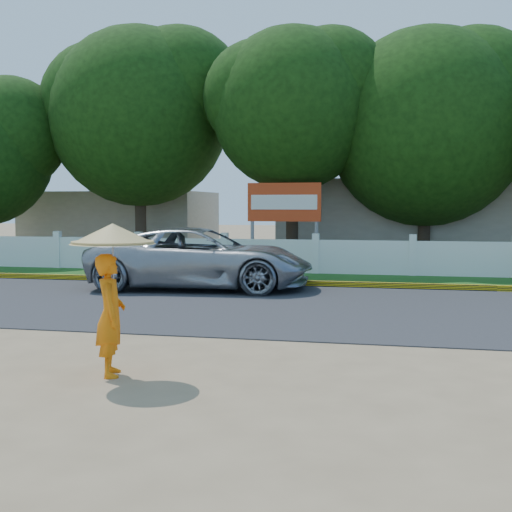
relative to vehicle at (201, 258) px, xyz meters
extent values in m
plane|color=#9E8460|center=(2.52, -6.98, -0.81)|extent=(120.00, 120.00, 0.00)
cube|color=#38383A|center=(2.52, -2.48, -0.80)|extent=(60.00, 7.00, 0.02)
cube|color=#2D601E|center=(2.52, 2.77, -0.79)|extent=(60.00, 3.50, 0.03)
cube|color=yellow|center=(2.52, 1.07, -0.73)|extent=(40.00, 0.18, 0.16)
cube|color=silver|center=(2.52, 4.22, -0.26)|extent=(40.00, 0.10, 1.10)
cube|color=#B7AD99|center=(5.52, 11.02, 0.79)|extent=(10.00, 6.00, 3.20)
cube|color=#B7AD99|center=(-7.48, 12.02, 0.59)|extent=(8.00, 5.00, 2.80)
imported|color=#9DA0A5|center=(0.00, 0.00, 0.00)|extent=(6.00, 3.12, 1.62)
imported|color=orange|center=(1.35, -8.48, -0.02)|extent=(0.57, 0.68, 1.58)
cylinder|color=gray|center=(1.40, -8.48, 0.59)|extent=(0.02, 0.02, 1.03)
cone|color=tan|center=(1.40, -8.48, 1.03)|extent=(1.08, 1.08, 0.26)
cylinder|color=gray|center=(0.21, 5.32, 0.19)|extent=(0.12, 0.12, 2.00)
cylinder|color=gray|center=(2.41, 5.32, 0.19)|extent=(0.12, 0.12, 2.00)
cube|color=red|center=(1.31, 5.32, 1.49)|extent=(2.50, 0.12, 1.30)
cube|color=silver|center=(1.31, 5.26, 1.49)|extent=(2.25, 0.02, 0.49)
cylinder|color=#473828|center=(1.37, 6.80, 1.20)|extent=(0.44, 0.44, 4.02)
sphere|color=#1C450F|center=(1.37, 6.80, 4.80)|extent=(5.77, 5.77, 5.77)
cylinder|color=#473828|center=(-4.88, 7.90, 1.05)|extent=(0.44, 0.44, 3.72)
sphere|color=#1C450F|center=(-4.88, 7.90, 4.83)|extent=(6.98, 6.98, 6.98)
cylinder|color=#473828|center=(6.03, 7.90, 0.70)|extent=(0.44, 0.44, 3.02)
sphere|color=#1C450F|center=(6.03, 7.90, 4.15)|extent=(7.06, 7.06, 7.06)
camera|label=1|loc=(4.88, -16.08, 1.40)|focal=45.00mm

